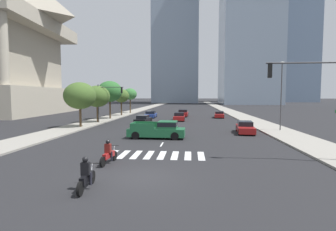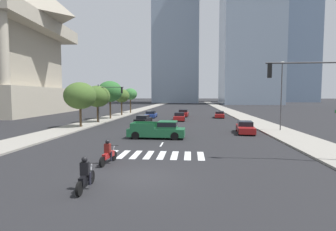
{
  "view_description": "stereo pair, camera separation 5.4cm",
  "coord_description": "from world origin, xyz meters",
  "px_view_note": "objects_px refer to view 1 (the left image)",
  "views": [
    {
      "loc": [
        2.42,
        -12.69,
        4.1
      ],
      "look_at": [
        0.0,
        15.02,
        2.0
      ],
      "focal_mm": 27.94,
      "sensor_mm": 36.0,
      "label": 1
    },
    {
      "loc": [
        2.48,
        -12.69,
        4.1
      ],
      "look_at": [
        0.0,
        15.02,
        2.0
      ],
      "focal_mm": 27.94,
      "sensor_mm": 36.0,
      "label": 2
    }
  ],
  "objects_px": {
    "sedan_red_1": "(245,128)",
    "sedan_blue_4": "(151,115)",
    "sedan_red_2": "(183,113)",
    "motorcycle_lead": "(86,176)",
    "street_tree_second": "(97,96)",
    "street_tree_third": "(110,91)",
    "sedan_red_0": "(179,117)",
    "traffic_signal_far": "(108,97)",
    "motorcycle_trailing": "(109,154)",
    "pickup_truck": "(159,130)",
    "sedan_red_3": "(219,115)",
    "street_tree_fourth": "(121,96)",
    "street_lamp_east": "(281,91)",
    "street_tree_nearest": "(80,96)",
    "street_tree_fifth": "(130,94)",
    "sedan_black_5": "(143,120)",
    "traffic_signal_near": "(314,89)"
  },
  "relations": [
    {
      "from": "sedan_blue_4",
      "to": "street_tree_second",
      "type": "relative_size",
      "value": 0.87
    },
    {
      "from": "street_lamp_east",
      "to": "sedan_red_1",
      "type": "bearing_deg",
      "value": -158.41
    },
    {
      "from": "motorcycle_trailing",
      "to": "street_tree_fifth",
      "type": "xyz_separation_m",
      "value": [
        -9.12,
        44.54,
        3.9
      ]
    },
    {
      "from": "traffic_signal_near",
      "to": "street_tree_third",
      "type": "xyz_separation_m",
      "value": [
        -21.55,
        27.72,
        0.35
      ]
    },
    {
      "from": "traffic_signal_near",
      "to": "street_tree_second",
      "type": "relative_size",
      "value": 1.16
    },
    {
      "from": "sedan_red_0",
      "to": "traffic_signal_near",
      "type": "relative_size",
      "value": 0.73
    },
    {
      "from": "sedan_red_1",
      "to": "sedan_blue_4",
      "type": "height_order",
      "value": "sedan_red_1"
    },
    {
      "from": "motorcycle_trailing",
      "to": "pickup_truck",
      "type": "height_order",
      "value": "pickup_truck"
    },
    {
      "from": "sedan_red_1",
      "to": "sedan_blue_4",
      "type": "relative_size",
      "value": 1.03
    },
    {
      "from": "motorcycle_trailing",
      "to": "pickup_truck",
      "type": "xyz_separation_m",
      "value": [
        1.92,
        9.68,
        0.23
      ]
    },
    {
      "from": "street_tree_third",
      "to": "sedan_red_0",
      "type": "bearing_deg",
      "value": -6.06
    },
    {
      "from": "sedan_red_0",
      "to": "street_tree_fifth",
      "type": "relative_size",
      "value": 0.82
    },
    {
      "from": "motorcycle_lead",
      "to": "traffic_signal_far",
      "type": "xyz_separation_m",
      "value": [
        -7.69,
        26.83,
        3.4
      ]
    },
    {
      "from": "sedan_red_2",
      "to": "traffic_signal_near",
      "type": "xyz_separation_m",
      "value": [
        9.03,
        -34.89,
        3.87
      ]
    },
    {
      "from": "sedan_red_3",
      "to": "street_tree_fourth",
      "type": "distance_m",
      "value": 19.87
    },
    {
      "from": "street_tree_second",
      "to": "sedan_red_2",
      "type": "bearing_deg",
      "value": 46.88
    },
    {
      "from": "motorcycle_lead",
      "to": "street_tree_second",
      "type": "relative_size",
      "value": 0.4
    },
    {
      "from": "pickup_truck",
      "to": "sedan_red_0",
      "type": "xyz_separation_m",
      "value": [
        1.09,
        18.35,
        -0.21
      ]
    },
    {
      "from": "motorcycle_lead",
      "to": "street_tree_third",
      "type": "distance_m",
      "value": 35.23
    },
    {
      "from": "street_lamp_east",
      "to": "street_tree_nearest",
      "type": "height_order",
      "value": "street_lamp_east"
    },
    {
      "from": "motorcycle_trailing",
      "to": "traffic_signal_far",
      "type": "xyz_separation_m",
      "value": [
        -7.3,
        22.48,
        3.4
      ]
    },
    {
      "from": "sedan_red_0",
      "to": "street_tree_nearest",
      "type": "xyz_separation_m",
      "value": [
        -12.14,
        -11.07,
        3.5
      ]
    },
    {
      "from": "pickup_truck",
      "to": "traffic_signal_far",
      "type": "height_order",
      "value": "traffic_signal_far"
    },
    {
      "from": "traffic_signal_far",
      "to": "motorcycle_lead",
      "type": "bearing_deg",
      "value": -74.0
    },
    {
      "from": "sedan_red_2",
      "to": "sedan_black_5",
      "type": "height_order",
      "value": "sedan_red_2"
    },
    {
      "from": "sedan_red_2",
      "to": "sedan_red_3",
      "type": "bearing_deg",
      "value": 75.71
    },
    {
      "from": "sedan_blue_4",
      "to": "street_lamp_east",
      "type": "xyz_separation_m",
      "value": [
        17.82,
        -17.61,
        4.08
      ]
    },
    {
      "from": "street_tree_fifth",
      "to": "street_tree_nearest",
      "type": "bearing_deg",
      "value": -90.0
    },
    {
      "from": "traffic_signal_far",
      "to": "street_tree_nearest",
      "type": "bearing_deg",
      "value": -108.21
    },
    {
      "from": "sedan_red_0",
      "to": "traffic_signal_near",
      "type": "xyz_separation_m",
      "value": [
        9.41,
        -26.43,
        3.9
      ]
    },
    {
      "from": "street_lamp_east",
      "to": "street_tree_nearest",
      "type": "distance_m",
      "value": 24.39
    },
    {
      "from": "sedan_red_2",
      "to": "street_tree_fifth",
      "type": "relative_size",
      "value": 0.8
    },
    {
      "from": "motorcycle_trailing",
      "to": "sedan_red_0",
      "type": "distance_m",
      "value": 28.18
    },
    {
      "from": "street_tree_fourth",
      "to": "street_tree_nearest",
      "type": "bearing_deg",
      "value": -90.0
    },
    {
      "from": "pickup_truck",
      "to": "street_lamp_east",
      "type": "relative_size",
      "value": 0.7
    },
    {
      "from": "street_tree_fourth",
      "to": "sedan_red_2",
      "type": "bearing_deg",
      "value": -1.34
    },
    {
      "from": "sedan_blue_4",
      "to": "street_tree_nearest",
      "type": "distance_m",
      "value": 18.05
    },
    {
      "from": "sedan_red_3",
      "to": "street_tree_second",
      "type": "height_order",
      "value": "street_tree_second"
    },
    {
      "from": "sedan_red_1",
      "to": "sedan_red_2",
      "type": "distance_m",
      "value": 23.63
    },
    {
      "from": "motorcycle_lead",
      "to": "pickup_truck",
      "type": "distance_m",
      "value": 14.11
    },
    {
      "from": "street_tree_fifth",
      "to": "motorcycle_lead",
      "type": "bearing_deg",
      "value": -78.99
    },
    {
      "from": "traffic_signal_near",
      "to": "street_tree_fourth",
      "type": "height_order",
      "value": "traffic_signal_near"
    },
    {
      "from": "sedan_black_5",
      "to": "traffic_signal_far",
      "type": "bearing_deg",
      "value": 102.47
    },
    {
      "from": "sedan_red_0",
      "to": "sedan_black_5",
      "type": "xyz_separation_m",
      "value": [
        -5.16,
        -4.9,
        -0.03
      ]
    },
    {
      "from": "motorcycle_trailing",
      "to": "street_lamp_east",
      "type": "distance_m",
      "value": 22.32
    },
    {
      "from": "street_tree_nearest",
      "to": "sedan_red_0",
      "type": "bearing_deg",
      "value": 42.37
    },
    {
      "from": "motorcycle_trailing",
      "to": "street_tree_nearest",
      "type": "relative_size",
      "value": 0.39
    },
    {
      "from": "traffic_signal_far",
      "to": "sedan_red_0",
      "type": "bearing_deg",
      "value": 28.24
    },
    {
      "from": "street_lamp_east",
      "to": "street_tree_third",
      "type": "distance_m",
      "value": 27.86
    },
    {
      "from": "street_tree_fourth",
      "to": "sedan_red_0",
      "type": "bearing_deg",
      "value": -35.79
    }
  ]
}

